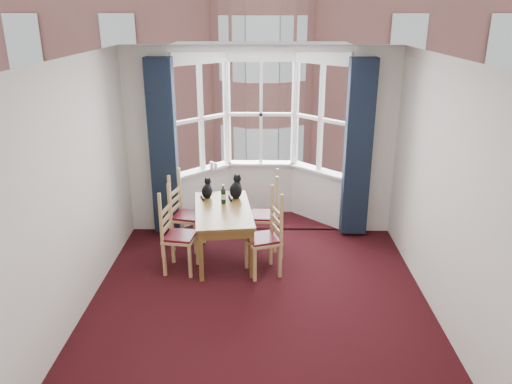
{
  "coord_description": "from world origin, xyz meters",
  "views": [
    {
      "loc": [
        0.05,
        -4.98,
        3.24
      ],
      "look_at": [
        -0.05,
        1.05,
        1.05
      ],
      "focal_mm": 35.0,
      "sensor_mm": 36.0,
      "label": 1
    }
  ],
  "objects_px": {
    "chair_left_far": "(182,216)",
    "chair_left_near": "(173,237)",
    "wine_bottle": "(223,195)",
    "candle_tall": "(212,166)",
    "cat_right": "(236,189)",
    "dining_table": "(223,215)",
    "chair_right_near": "(270,239)",
    "candle_short": "(216,166)",
    "chair_right_far": "(270,217)",
    "cat_left": "(207,190)"
  },
  "relations": [
    {
      "from": "chair_left_far",
      "to": "chair_right_far",
      "type": "distance_m",
      "value": 1.27
    },
    {
      "from": "cat_left",
      "to": "wine_bottle",
      "type": "bearing_deg",
      "value": -42.38
    },
    {
      "from": "cat_left",
      "to": "candle_tall",
      "type": "height_order",
      "value": "cat_left"
    },
    {
      "from": "candle_tall",
      "to": "chair_right_far",
      "type": "bearing_deg",
      "value": -47.0
    },
    {
      "from": "chair_left_near",
      "to": "cat_right",
      "type": "distance_m",
      "value": 1.19
    },
    {
      "from": "cat_right",
      "to": "wine_bottle",
      "type": "relative_size",
      "value": 1.29
    },
    {
      "from": "chair_left_far",
      "to": "chair_left_near",
      "type": "bearing_deg",
      "value": -90.32
    },
    {
      "from": "candle_short",
      "to": "chair_right_near",
      "type": "bearing_deg",
      "value": -64.19
    },
    {
      "from": "chair_right_far",
      "to": "dining_table",
      "type": "bearing_deg",
      "value": -154.74
    },
    {
      "from": "dining_table",
      "to": "wine_bottle",
      "type": "height_order",
      "value": "wine_bottle"
    },
    {
      "from": "chair_right_far",
      "to": "chair_left_far",
      "type": "bearing_deg",
      "value": -179.71
    },
    {
      "from": "chair_left_far",
      "to": "candle_tall",
      "type": "height_order",
      "value": "candle_tall"
    },
    {
      "from": "chair_left_far",
      "to": "wine_bottle",
      "type": "bearing_deg",
      "value": -9.34
    },
    {
      "from": "cat_left",
      "to": "candle_short",
      "type": "relative_size",
      "value": 3.04
    },
    {
      "from": "chair_left_far",
      "to": "candle_short",
      "type": "xyz_separation_m",
      "value": [
        0.4,
        1.03,
        0.45
      ]
    },
    {
      "from": "chair_right_near",
      "to": "cat_left",
      "type": "xyz_separation_m",
      "value": [
        -0.89,
        0.86,
        0.36
      ]
    },
    {
      "from": "dining_table",
      "to": "chair_right_near",
      "type": "xyz_separation_m",
      "value": [
        0.63,
        -0.43,
        -0.16
      ]
    },
    {
      "from": "dining_table",
      "to": "cat_left",
      "type": "bearing_deg",
      "value": 121.16
    },
    {
      "from": "dining_table",
      "to": "cat_right",
      "type": "relative_size",
      "value": 4.24
    },
    {
      "from": "chair_right_near",
      "to": "chair_right_far",
      "type": "height_order",
      "value": "same"
    },
    {
      "from": "cat_right",
      "to": "candle_short",
      "type": "relative_size",
      "value": 3.59
    },
    {
      "from": "chair_left_far",
      "to": "candle_tall",
      "type": "xyz_separation_m",
      "value": [
        0.34,
        1.0,
        0.46
      ]
    },
    {
      "from": "chair_left_near",
      "to": "wine_bottle",
      "type": "bearing_deg",
      "value": 44.08
    },
    {
      "from": "chair_left_far",
      "to": "cat_left",
      "type": "relative_size",
      "value": 3.11
    },
    {
      "from": "chair_left_far",
      "to": "candle_short",
      "type": "height_order",
      "value": "candle_short"
    },
    {
      "from": "cat_left",
      "to": "cat_right",
      "type": "height_order",
      "value": "cat_right"
    },
    {
      "from": "chair_left_near",
      "to": "candle_short",
      "type": "distance_m",
      "value": 1.82
    },
    {
      "from": "chair_left_near",
      "to": "chair_left_far",
      "type": "relative_size",
      "value": 1.0
    },
    {
      "from": "cat_right",
      "to": "wine_bottle",
      "type": "height_order",
      "value": "cat_right"
    },
    {
      "from": "chair_left_near",
      "to": "candle_tall",
      "type": "relative_size",
      "value": 7.64
    },
    {
      "from": "wine_bottle",
      "to": "chair_left_far",
      "type": "bearing_deg",
      "value": 170.66
    },
    {
      "from": "cat_right",
      "to": "candle_tall",
      "type": "height_order",
      "value": "cat_right"
    },
    {
      "from": "dining_table",
      "to": "cat_right",
      "type": "height_order",
      "value": "cat_right"
    },
    {
      "from": "wine_bottle",
      "to": "candle_short",
      "type": "height_order",
      "value": "wine_bottle"
    },
    {
      "from": "wine_bottle",
      "to": "candle_tall",
      "type": "relative_size",
      "value": 2.25
    },
    {
      "from": "cat_left",
      "to": "chair_left_far",
      "type": "bearing_deg",
      "value": -160.65
    },
    {
      "from": "cat_right",
      "to": "chair_left_near",
      "type": "bearing_deg",
      "value": -133.54
    },
    {
      "from": "chair_right_near",
      "to": "wine_bottle",
      "type": "relative_size",
      "value": 3.39
    },
    {
      "from": "chair_left_near",
      "to": "cat_left",
      "type": "bearing_deg",
      "value": 66.05
    },
    {
      "from": "cat_right",
      "to": "dining_table",
      "type": "bearing_deg",
      "value": -110.22
    },
    {
      "from": "cat_right",
      "to": "wine_bottle",
      "type": "distance_m",
      "value": 0.28
    },
    {
      "from": "chair_left_near",
      "to": "chair_left_far",
      "type": "bearing_deg",
      "value": 89.68
    },
    {
      "from": "chair_right_near",
      "to": "candle_short",
      "type": "distance_m",
      "value": 2.01
    },
    {
      "from": "candle_tall",
      "to": "cat_right",
      "type": "bearing_deg",
      "value": -63.59
    },
    {
      "from": "cat_right",
      "to": "candle_tall",
      "type": "xyz_separation_m",
      "value": [
        -0.43,
        0.87,
        0.08
      ]
    },
    {
      "from": "cat_right",
      "to": "candle_short",
      "type": "bearing_deg",
      "value": 112.51
    },
    {
      "from": "dining_table",
      "to": "chair_right_far",
      "type": "relative_size",
      "value": 1.61
    },
    {
      "from": "dining_table",
      "to": "chair_right_far",
      "type": "xyz_separation_m",
      "value": [
        0.65,
        0.31,
        -0.16
      ]
    },
    {
      "from": "cat_right",
      "to": "candle_short",
      "type": "height_order",
      "value": "cat_right"
    },
    {
      "from": "dining_table",
      "to": "candle_short",
      "type": "relative_size",
      "value": 15.2
    }
  ]
}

